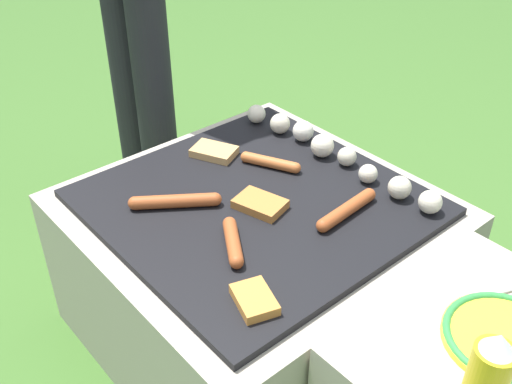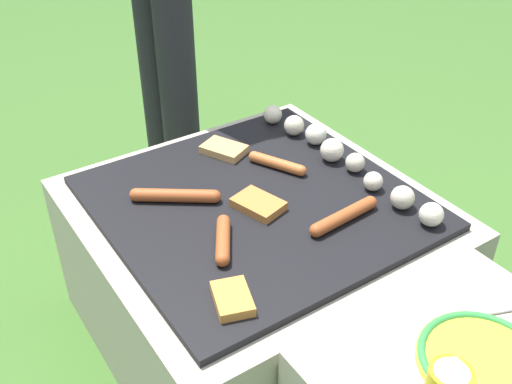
{
  "view_description": "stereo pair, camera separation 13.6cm",
  "coord_description": "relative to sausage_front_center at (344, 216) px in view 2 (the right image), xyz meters",
  "views": [
    {
      "loc": [
        0.85,
        -0.73,
        1.21
      ],
      "look_at": [
        0.0,
        0.0,
        0.44
      ],
      "focal_mm": 42.0,
      "sensor_mm": 36.0,
      "label": 1
    },
    {
      "loc": [
        0.93,
        -0.62,
        1.21
      ],
      "look_at": [
        0.0,
        0.0,
        0.44
      ],
      "focal_mm": 42.0,
      "sensor_mm": 36.0,
      "label": 2
    }
  ],
  "objects": [
    {
      "name": "ground_plane",
      "position": [
        -0.18,
        -0.11,
        -0.44
      ],
      "size": [
        14.0,
        14.0,
        0.0
      ],
      "primitive_type": "plane",
      "color": "#3D6628"
    },
    {
      "name": "grill",
      "position": [
        -0.18,
        -0.11,
        -0.23
      ],
      "size": [
        0.77,
        0.77,
        0.42
      ],
      "color": "#A89E8C",
      "rests_on": "ground_plane"
    },
    {
      "name": "sausage_front_center",
      "position": [
        0.0,
        0.0,
        0.0
      ],
      "size": [
        0.04,
        0.19,
        0.03
      ],
      "color": "#A34C23",
      "rests_on": "grill"
    },
    {
      "name": "sausage_back_right",
      "position": [
        -0.26,
        0.01,
        -0.0
      ],
      "size": [
        0.15,
        0.09,
        0.03
      ],
      "color": "#B7602D",
      "rests_on": "grill"
    },
    {
      "name": "sausage_back_center",
      "position": [
        -0.08,
        -0.26,
        -0.0
      ],
      "size": [
        0.13,
        0.1,
        0.03
      ],
      "color": "#A34C23",
      "rests_on": "grill"
    },
    {
      "name": "sausage_mid_right",
      "position": [
        -0.27,
        -0.27,
        0.0
      ],
      "size": [
        0.14,
        0.18,
        0.03
      ],
      "color": "#A34C23",
      "rests_on": "grill"
    },
    {
      "name": "bread_slice_right",
      "position": [
        -0.4,
        -0.06,
        -0.0
      ],
      "size": [
        0.13,
        0.11,
        0.02
      ],
      "color": "tan",
      "rests_on": "grill"
    },
    {
      "name": "bread_slice_center",
      "position": [
        0.08,
        -0.33,
        -0.0
      ],
      "size": [
        0.11,
        0.09,
        0.02
      ],
      "color": "#D18438",
      "rests_on": "grill"
    },
    {
      "name": "bread_slice_left",
      "position": [
        -0.15,
        -0.13,
        -0.0
      ],
      "size": [
        0.13,
        0.1,
        0.02
      ],
      "color": "#B27033",
      "rests_on": "grill"
    },
    {
      "name": "mushroom_row",
      "position": [
        -0.18,
        0.15,
        0.01
      ],
      "size": [
        0.63,
        0.08,
        0.06
      ],
      "color": "beige",
      "rests_on": "grill"
    },
    {
      "name": "plate_colorful",
      "position": [
        0.42,
        -0.06,
        -0.01
      ],
      "size": [
        0.22,
        0.22,
        0.02
      ],
      "color": "yellow",
      "rests_on": "side_ledge"
    }
  ]
}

